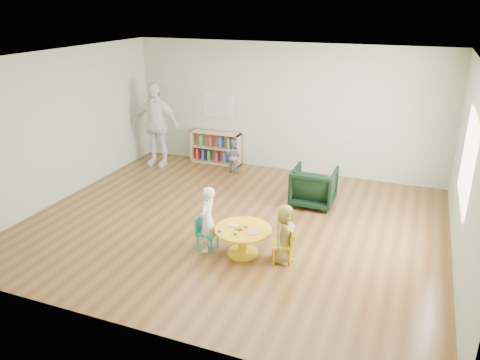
{
  "coord_description": "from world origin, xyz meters",
  "views": [
    {
      "loc": [
        2.77,
        -6.74,
        3.64
      ],
      "look_at": [
        0.24,
        -0.3,
        0.95
      ],
      "focal_mm": 35.0,
      "sensor_mm": 36.0,
      "label": 1
    }
  ],
  "objects": [
    {
      "name": "kid_chair_left",
      "position": [
        -0.08,
        -0.96,
        0.29
      ],
      "size": [
        0.3,
        0.3,
        0.55
      ],
      "rotation": [
        0.0,
        0.0,
        -1.59
      ],
      "color": "teal",
      "rests_on": "ground"
    },
    {
      "name": "child_right",
      "position": [
        1.17,
        -0.9,
        0.45
      ],
      "size": [
        0.39,
        0.5,
        0.91
      ],
      "primitive_type": "imported",
      "rotation": [
        0.0,
        0.0,
        1.31
      ],
      "color": "yellow",
      "rests_on": "ground"
    },
    {
      "name": "child_left",
      "position": [
        -0.02,
        -0.99,
        0.52
      ],
      "size": [
        0.27,
        0.39,
        1.04
      ],
      "primitive_type": "imported",
      "rotation": [
        0.0,
        0.0,
        -1.53
      ],
      "color": "white",
      "rests_on": "ground"
    },
    {
      "name": "alphabet_poster",
      "position": [
        -1.6,
        2.98,
        1.35
      ],
      "size": [
        0.74,
        0.01,
        0.54
      ],
      "color": "silver",
      "rests_on": "ground"
    },
    {
      "name": "toddler",
      "position": [
        -0.98,
        2.39,
        0.38
      ],
      "size": [
        0.41,
        0.35,
        0.76
      ],
      "primitive_type": "imported",
      "rotation": [
        0.0,
        0.0,
        2.95
      ],
      "color": "#181E3D",
      "rests_on": "ground"
    },
    {
      "name": "armchair",
      "position": [
        1.1,
        1.29,
        0.36
      ],
      "size": [
        0.79,
        0.81,
        0.73
      ],
      "primitive_type": "imported",
      "rotation": [
        0.0,
        0.0,
        3.16
      ],
      "color": "black",
      "rests_on": "ground"
    },
    {
      "name": "room",
      "position": [
        0.01,
        0.0,
        1.89
      ],
      "size": [
        7.1,
        7.0,
        2.8
      ],
      "color": "brown",
      "rests_on": "ground"
    },
    {
      "name": "activity_table",
      "position": [
        0.53,
        -0.91,
        0.3
      ],
      "size": [
        0.86,
        0.86,
        0.47
      ],
      "rotation": [
        0.0,
        0.0,
        -0.33
      ],
      "color": "yellow",
      "rests_on": "ground"
    },
    {
      "name": "adult_caretaker",
      "position": [
        -2.81,
        2.21,
        0.96
      ],
      "size": [
        1.16,
        0.56,
        1.92
      ],
      "primitive_type": "imported",
      "rotation": [
        0.0,
        0.0,
        0.08
      ],
      "color": "white",
      "rests_on": "ground"
    },
    {
      "name": "kid_chair_right",
      "position": [
        1.17,
        -0.87,
        0.3
      ],
      "size": [
        0.38,
        0.38,
        0.56
      ],
      "rotation": [
        0.0,
        0.0,
        1.92
      ],
      "color": "yellow",
      "rests_on": "ground"
    },
    {
      "name": "bookshelf",
      "position": [
        -1.61,
        2.86,
        0.37
      ],
      "size": [
        1.2,
        0.3,
        0.75
      ],
      "color": "tan",
      "rests_on": "ground"
    }
  ]
}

